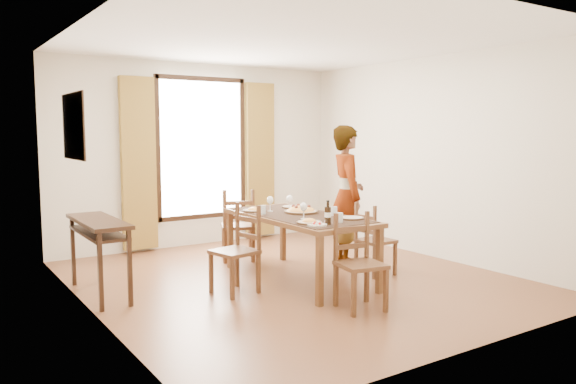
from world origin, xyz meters
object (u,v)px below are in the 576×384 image
console_table (99,230)px  pasta_platter (301,209)px  dining_table (299,220)px  man (347,196)px

console_table → pasta_platter: size_ratio=3.00×
dining_table → man: 0.98m
dining_table → man: size_ratio=1.12×
dining_table → man: (0.93, 0.26, 0.20)m
dining_table → pasta_platter: size_ratio=4.95×
console_table → pasta_platter: 2.25m
man → pasta_platter: bearing=124.3°
console_table → dining_table: 2.17m
console_table → man: bearing=-7.0°
console_table → pasta_platter: bearing=-13.6°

